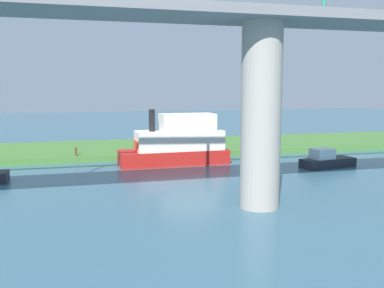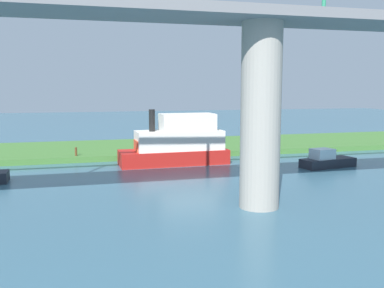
{
  "view_description": "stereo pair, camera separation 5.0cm",
  "coord_description": "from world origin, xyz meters",
  "px_view_note": "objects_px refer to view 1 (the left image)",
  "views": [
    {
      "loc": [
        8.06,
        37.48,
        6.46
      ],
      "look_at": [
        -0.61,
        5.0,
        2.0
      ],
      "focal_mm": 39.81,
      "sensor_mm": 36.0,
      "label": 1
    },
    {
      "loc": [
        8.01,
        37.5,
        6.46
      ],
      "look_at": [
        -0.61,
        5.0,
        2.0
      ],
      "focal_mm": 39.81,
      "sensor_mm": 36.0,
      "label": 2
    }
  ],
  "objects_px": {
    "mooring_post": "(76,152)",
    "motorboat_red": "(177,144)",
    "bridge_pylon": "(261,117)",
    "person_on_bank": "(188,144)",
    "pontoon_yellow": "(326,160)"
  },
  "relations": [
    {
      "from": "mooring_post",
      "to": "motorboat_red",
      "type": "bearing_deg",
      "value": 157.5
    },
    {
      "from": "mooring_post",
      "to": "pontoon_yellow",
      "type": "height_order",
      "value": "pontoon_yellow"
    },
    {
      "from": "bridge_pylon",
      "to": "motorboat_red",
      "type": "distance_m",
      "value": 14.51
    },
    {
      "from": "bridge_pylon",
      "to": "person_on_bank",
      "type": "xyz_separation_m",
      "value": [
        -0.6,
        -17.82,
        -3.73
      ]
    },
    {
      "from": "person_on_bank",
      "to": "mooring_post",
      "type": "distance_m",
      "value": 10.31
    },
    {
      "from": "person_on_bank",
      "to": "bridge_pylon",
      "type": "bearing_deg",
      "value": 88.06
    },
    {
      "from": "mooring_post",
      "to": "pontoon_yellow",
      "type": "relative_size",
      "value": 0.15
    },
    {
      "from": "mooring_post",
      "to": "pontoon_yellow",
      "type": "bearing_deg",
      "value": 157.62
    },
    {
      "from": "person_on_bank",
      "to": "pontoon_yellow",
      "type": "xyz_separation_m",
      "value": [
        -9.49,
        8.41,
        -0.64
      ]
    },
    {
      "from": "bridge_pylon",
      "to": "person_on_bank",
      "type": "bearing_deg",
      "value": -91.94
    },
    {
      "from": "motorboat_red",
      "to": "mooring_post",
      "type": "bearing_deg",
      "value": -22.5
    },
    {
      "from": "mooring_post",
      "to": "motorboat_red",
      "type": "distance_m",
      "value": 9.09
    },
    {
      "from": "bridge_pylon",
      "to": "pontoon_yellow",
      "type": "height_order",
      "value": "bridge_pylon"
    },
    {
      "from": "bridge_pylon",
      "to": "motorboat_red",
      "type": "bearing_deg",
      "value": -84.59
    },
    {
      "from": "person_on_bank",
      "to": "mooring_post",
      "type": "relative_size",
      "value": 1.86
    }
  ]
}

